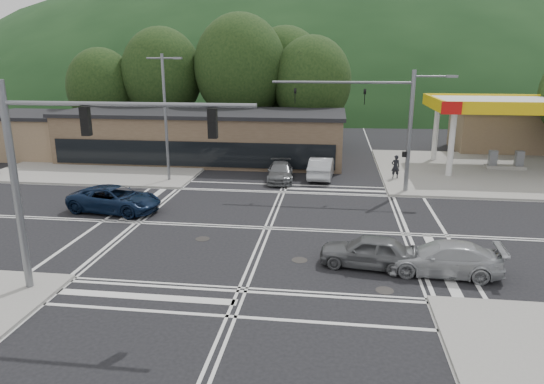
# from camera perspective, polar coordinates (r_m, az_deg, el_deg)

# --- Properties ---
(ground) EXTENTS (120.00, 120.00, 0.00)m
(ground) POSITION_cam_1_polar(r_m,az_deg,el_deg) (25.77, -0.53, -4.27)
(ground) COLOR black
(ground) RESTS_ON ground
(sidewalk_ne) EXTENTS (16.00, 16.00, 0.15)m
(sidewalk_ne) POSITION_cam_1_polar(r_m,az_deg,el_deg) (41.62, 23.48, 2.23)
(sidewalk_ne) COLOR gray
(sidewalk_ne) RESTS_ON ground
(sidewalk_nw) EXTENTS (16.00, 16.00, 0.15)m
(sidewalk_nw) POSITION_cam_1_polar(r_m,az_deg,el_deg) (43.98, -17.47, 3.46)
(sidewalk_nw) COLOR gray
(sidewalk_nw) RESTS_ON ground
(gas_station_canopy) EXTENTS (12.32, 8.34, 5.75)m
(gas_station_canopy) POSITION_cam_1_polar(r_m,az_deg,el_deg) (42.42, 26.46, 8.95)
(gas_station_canopy) COLOR silver
(gas_station_canopy) RESTS_ON ground
(convenience_store) EXTENTS (10.00, 6.00, 3.80)m
(convenience_store) POSITION_cam_1_polar(r_m,az_deg,el_deg) (52.21, 26.09, 6.44)
(convenience_store) COLOR #846B4F
(convenience_store) RESTS_ON ground
(commercial_row) EXTENTS (24.00, 8.00, 4.00)m
(commercial_row) POSITION_cam_1_polar(r_m,az_deg,el_deg) (43.09, -8.03, 6.39)
(commercial_row) COLOR brown
(commercial_row) RESTS_ON ground
(commercial_nw) EXTENTS (8.00, 7.00, 3.60)m
(commercial_nw) POSITION_cam_1_polar(r_m,az_deg,el_deg) (49.79, -26.18, 5.94)
(commercial_nw) COLOR #846B4F
(commercial_nw) RESTS_ON ground
(hill_north) EXTENTS (252.00, 126.00, 140.00)m
(hill_north) POSITION_cam_1_polar(r_m,az_deg,el_deg) (114.40, 5.81, 11.06)
(hill_north) COLOR #183618
(hill_north) RESTS_ON ground
(tree_n_a) EXTENTS (8.00, 8.00, 11.75)m
(tree_n_a) POSITION_cam_1_polar(r_m,az_deg,el_deg) (51.08, -12.82, 13.37)
(tree_n_a) COLOR #382619
(tree_n_a) RESTS_ON ground
(tree_n_b) EXTENTS (9.00, 9.00, 12.98)m
(tree_n_b) POSITION_cam_1_polar(r_m,az_deg,el_deg) (48.93, -3.74, 14.39)
(tree_n_b) COLOR #382619
(tree_n_b) RESTS_ON ground
(tree_n_c) EXTENTS (7.60, 7.60, 10.87)m
(tree_n_c) POSITION_cam_1_polar(r_m,az_deg,el_deg) (48.12, 4.70, 12.81)
(tree_n_c) COLOR #382619
(tree_n_c) RESTS_ON ground
(tree_n_d) EXTENTS (6.80, 6.80, 9.76)m
(tree_n_d) POSITION_cam_1_polar(r_m,az_deg,el_deg) (52.58, -19.39, 11.52)
(tree_n_d) COLOR #382619
(tree_n_d) RESTS_ON ground
(tree_n_e) EXTENTS (8.40, 8.40, 11.98)m
(tree_n_e) POSITION_cam_1_polar(r_m,az_deg,el_deg) (52.31, 1.57, 13.78)
(tree_n_e) COLOR #382619
(tree_n_e) RESTS_ON ground
(streetlight_nw) EXTENTS (2.50, 0.25, 9.00)m
(streetlight_nw) POSITION_cam_1_polar(r_m,az_deg,el_deg) (35.25, -12.36, 9.18)
(streetlight_nw) COLOR slate
(streetlight_nw) RESTS_ON ground
(signal_mast_ne) EXTENTS (11.65, 0.30, 8.00)m
(signal_mast_ne) POSITION_cam_1_polar(r_m,az_deg,el_deg) (32.62, 13.83, 8.65)
(signal_mast_ne) COLOR slate
(signal_mast_ne) RESTS_ON ground
(signal_mast_sw) EXTENTS (9.14, 0.28, 8.00)m
(signal_mast_sw) POSITION_cam_1_polar(r_m,az_deg,el_deg) (18.92, -23.82, 3.22)
(signal_mast_sw) COLOR slate
(signal_mast_sw) RESTS_ON ground
(car_blue_west) EXTENTS (5.70, 3.25, 1.50)m
(car_blue_west) POSITION_cam_1_polar(r_m,az_deg,el_deg) (29.76, -18.00, -0.80)
(car_blue_west) COLOR #0B1933
(car_blue_west) RESTS_ON ground
(car_grey_center) EXTENTS (4.34, 2.24, 1.41)m
(car_grey_center) POSITION_cam_1_polar(r_m,az_deg,el_deg) (21.37, 11.24, -6.83)
(car_grey_center) COLOR #5C5E60
(car_grey_center) RESTS_ON ground
(car_silver_east) EXTENTS (4.87, 2.25, 1.38)m
(car_silver_east) POSITION_cam_1_polar(r_m,az_deg,el_deg) (21.51, 19.45, -7.34)
(car_silver_east) COLOR #A3A6AA
(car_silver_east) RESTS_ON ground
(car_queue_a) EXTENTS (1.99, 4.94, 1.59)m
(car_queue_a) POSITION_cam_1_polar(r_m,az_deg,el_deg) (36.53, 5.86, 2.91)
(car_queue_a) COLOR #ABAEB2
(car_queue_a) RESTS_ON ground
(car_queue_b) EXTENTS (2.10, 4.56, 1.51)m
(car_queue_b) POSITION_cam_1_polar(r_m,az_deg,el_deg) (41.13, 3.99, 4.31)
(car_queue_b) COLOR silver
(car_queue_b) RESTS_ON ground
(car_northbound) EXTENTS (2.23, 4.66, 1.31)m
(car_northbound) POSITION_cam_1_polar(r_m,az_deg,el_deg) (35.50, 0.97, 2.38)
(car_northbound) COLOR #5D6062
(car_northbound) RESTS_ON ground
(pedestrian) EXTENTS (0.69, 0.51, 1.73)m
(pedestrian) POSITION_cam_1_polar(r_m,az_deg,el_deg) (36.69, 14.32, 2.91)
(pedestrian) COLOR black
(pedestrian) RESTS_ON sidewalk_ne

